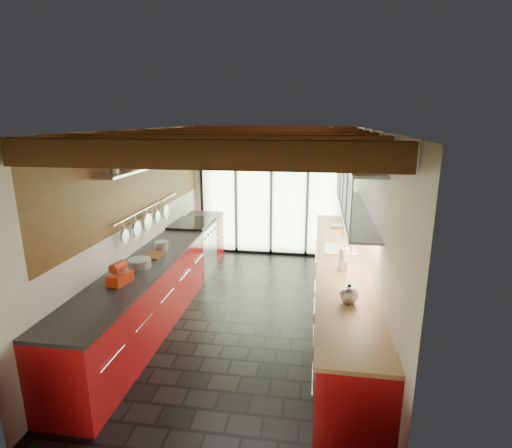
{
  "coord_description": "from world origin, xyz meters",
  "views": [
    {
      "loc": [
        0.91,
        -5.16,
        2.74
      ],
      "look_at": [
        0.05,
        0.4,
        1.25
      ],
      "focal_mm": 28.0,
      "sensor_mm": 36.0,
      "label": 1
    }
  ],
  "objects_px": {
    "stand_mixer": "(120,275)",
    "kettle": "(349,294)",
    "paper_towel": "(344,259)",
    "bowl": "(337,226)",
    "soap_bottle": "(344,263)"
  },
  "relations": [
    {
      "from": "bowl",
      "to": "paper_towel",
      "type": "bearing_deg",
      "value": -90.0
    },
    {
      "from": "soap_bottle",
      "to": "bowl",
      "type": "relative_size",
      "value": 0.98
    },
    {
      "from": "stand_mixer",
      "to": "kettle",
      "type": "bearing_deg",
      "value": -2.59
    },
    {
      "from": "soap_bottle",
      "to": "paper_towel",
      "type": "bearing_deg",
      "value": 90.0
    },
    {
      "from": "kettle",
      "to": "soap_bottle",
      "type": "height_order",
      "value": "kettle"
    },
    {
      "from": "stand_mixer",
      "to": "kettle",
      "type": "relative_size",
      "value": 1.26
    },
    {
      "from": "paper_towel",
      "to": "bowl",
      "type": "distance_m",
      "value": 1.97
    },
    {
      "from": "kettle",
      "to": "soap_bottle",
      "type": "distance_m",
      "value": 0.91
    },
    {
      "from": "paper_towel",
      "to": "bowl",
      "type": "relative_size",
      "value": 1.47
    },
    {
      "from": "paper_towel",
      "to": "soap_bottle",
      "type": "height_order",
      "value": "paper_towel"
    },
    {
      "from": "kettle",
      "to": "soap_bottle",
      "type": "relative_size",
      "value": 1.24
    },
    {
      "from": "kettle",
      "to": "paper_towel",
      "type": "relative_size",
      "value": 0.82
    },
    {
      "from": "paper_towel",
      "to": "bowl",
      "type": "height_order",
      "value": "paper_towel"
    },
    {
      "from": "kettle",
      "to": "soap_bottle",
      "type": "xyz_separation_m",
      "value": [
        0.0,
        0.91,
        0.0
      ]
    },
    {
      "from": "soap_bottle",
      "to": "stand_mixer",
      "type": "bearing_deg",
      "value": -162.64
    }
  ]
}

